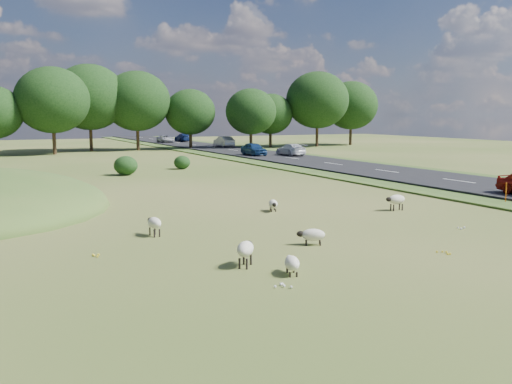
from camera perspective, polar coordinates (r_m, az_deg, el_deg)
ground at (r=43.43m, az=-11.69°, el=1.09°), size 160.00×160.00×0.00m
road at (r=60.37m, az=4.57°, el=3.16°), size 8.00×150.00×0.25m
treeline at (r=77.88m, az=-19.15°, el=8.53°), size 96.28×14.66×11.70m
shrubs at (r=48.42m, az=-19.52°, el=2.37°), size 23.57×4.77×1.58m
marker_post at (r=34.46m, az=23.72°, el=-0.10°), size 0.06×0.06×1.20m
sheep_0 at (r=21.72m, az=5.66°, el=-4.28°), size 1.11×0.84×0.63m
sheep_1 at (r=18.55m, az=-1.06°, el=-5.71°), size 1.01×1.13×0.84m
sheep_2 at (r=17.72m, az=3.60°, el=-7.09°), size 0.70×1.06×0.59m
sheep_3 at (r=30.20m, az=13.85°, el=-0.73°), size 1.14×0.53×0.82m
sheep_4 at (r=23.56m, az=-10.15°, el=-3.06°), size 0.54×1.09×0.77m
sheep_5 at (r=29.13m, az=1.73°, el=-1.21°), size 0.71×1.08×0.60m
car_0 at (r=98.40m, az=-9.03°, el=5.28°), size 2.07×4.48×1.25m
car_2 at (r=66.18m, az=3.50°, el=4.27°), size 1.91×4.69×1.36m
car_3 at (r=84.14m, az=-3.23°, el=5.06°), size 1.62×4.63×1.53m
car_4 at (r=66.18m, az=-0.23°, el=4.33°), size 1.74×4.31×1.47m
car_5 at (r=101.39m, az=-7.28°, el=5.43°), size 1.99×4.90×1.42m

